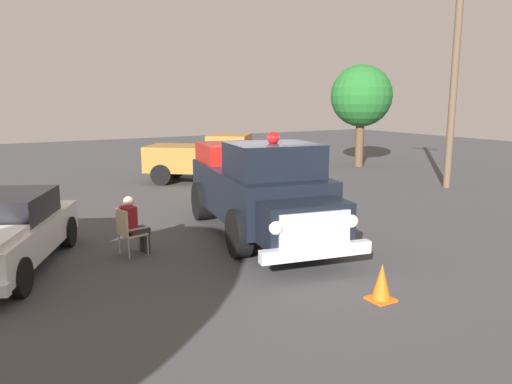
{
  "coord_description": "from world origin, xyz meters",
  "views": [
    {
      "loc": [
        -10.23,
        6.19,
        3.34
      ],
      "look_at": [
        0.2,
        0.03,
        1.02
      ],
      "focal_mm": 34.95,
      "sensor_mm": 36.0,
      "label": 1
    }
  ],
  "objects_px": {
    "lawn_chair_near_truck": "(128,229)",
    "lawn_chair_by_car": "(276,191)",
    "spectator_standing": "(275,165)",
    "spectator_seated": "(133,223)",
    "traffic_cone": "(382,283)",
    "parked_pickup": "(208,158)",
    "vintage_fire_truck": "(259,187)",
    "oak_tree_left": "(361,96)",
    "utility_pole": "(454,82)",
    "classic_hot_rod": "(1,233)"
  },
  "relations": [
    {
      "from": "spectator_seated",
      "to": "oak_tree_left",
      "type": "relative_size",
      "value": 0.27
    },
    {
      "from": "spectator_standing",
      "to": "traffic_cone",
      "type": "xyz_separation_m",
      "value": [
        -9.14,
        3.77,
        -0.66
      ]
    },
    {
      "from": "oak_tree_left",
      "to": "spectator_standing",
      "type": "bearing_deg",
      "value": 115.89
    },
    {
      "from": "classic_hot_rod",
      "to": "utility_pole",
      "type": "relative_size",
      "value": 0.63
    },
    {
      "from": "classic_hot_rod",
      "to": "spectator_seated",
      "type": "relative_size",
      "value": 3.67
    },
    {
      "from": "spectator_standing",
      "to": "oak_tree_left",
      "type": "height_order",
      "value": "oak_tree_left"
    },
    {
      "from": "lawn_chair_by_car",
      "to": "utility_pole",
      "type": "bearing_deg",
      "value": -90.27
    },
    {
      "from": "vintage_fire_truck",
      "to": "lawn_chair_by_car",
      "type": "distance_m",
      "value": 2.76
    },
    {
      "from": "spectator_seated",
      "to": "utility_pole",
      "type": "height_order",
      "value": "utility_pole"
    },
    {
      "from": "oak_tree_left",
      "to": "utility_pole",
      "type": "distance_m",
      "value": 6.18
    },
    {
      "from": "traffic_cone",
      "to": "classic_hot_rod",
      "type": "bearing_deg",
      "value": 47.45
    },
    {
      "from": "vintage_fire_truck",
      "to": "lawn_chair_by_car",
      "type": "bearing_deg",
      "value": -41.75
    },
    {
      "from": "lawn_chair_near_truck",
      "to": "oak_tree_left",
      "type": "bearing_deg",
      "value": -59.6
    },
    {
      "from": "lawn_chair_near_truck",
      "to": "oak_tree_left",
      "type": "relative_size",
      "value": 0.21
    },
    {
      "from": "spectator_standing",
      "to": "traffic_cone",
      "type": "distance_m",
      "value": 9.91
    },
    {
      "from": "parked_pickup",
      "to": "spectator_seated",
      "type": "height_order",
      "value": "parked_pickup"
    },
    {
      "from": "spectator_standing",
      "to": "spectator_seated",
      "type": "bearing_deg",
      "value": 125.09
    },
    {
      "from": "classic_hot_rod",
      "to": "oak_tree_left",
      "type": "height_order",
      "value": "oak_tree_left"
    },
    {
      "from": "spectator_seated",
      "to": "spectator_standing",
      "type": "xyz_separation_m",
      "value": [
        4.62,
        -6.58,
        0.27
      ]
    },
    {
      "from": "utility_pole",
      "to": "classic_hot_rod",
      "type": "bearing_deg",
      "value": 96.19
    },
    {
      "from": "spectator_seated",
      "to": "oak_tree_left",
      "type": "bearing_deg",
      "value": -59.45
    },
    {
      "from": "parked_pickup",
      "to": "spectator_seated",
      "type": "relative_size",
      "value": 3.77
    },
    {
      "from": "lawn_chair_near_truck",
      "to": "lawn_chair_by_car",
      "type": "bearing_deg",
      "value": -68.03
    },
    {
      "from": "classic_hot_rod",
      "to": "lawn_chair_near_truck",
      "type": "height_order",
      "value": "classic_hot_rod"
    },
    {
      "from": "vintage_fire_truck",
      "to": "parked_pickup",
      "type": "height_order",
      "value": "vintage_fire_truck"
    },
    {
      "from": "lawn_chair_by_car",
      "to": "spectator_standing",
      "type": "bearing_deg",
      "value": -32.22
    },
    {
      "from": "lawn_chair_near_truck",
      "to": "traffic_cone",
      "type": "distance_m",
      "value": 5.37
    },
    {
      "from": "vintage_fire_truck",
      "to": "lawn_chair_by_car",
      "type": "xyz_separation_m",
      "value": [
        2.01,
        -1.8,
        -0.61
      ]
    },
    {
      "from": "spectator_seated",
      "to": "traffic_cone",
      "type": "bearing_deg",
      "value": -148.17
    },
    {
      "from": "oak_tree_left",
      "to": "traffic_cone",
      "type": "relative_size",
      "value": 7.65
    },
    {
      "from": "parked_pickup",
      "to": "utility_pole",
      "type": "relative_size",
      "value": 0.65
    },
    {
      "from": "classic_hot_rod",
      "to": "parked_pickup",
      "type": "distance_m",
      "value": 10.64
    },
    {
      "from": "oak_tree_left",
      "to": "vintage_fire_truck",
      "type": "bearing_deg",
      "value": 127.48
    },
    {
      "from": "utility_pole",
      "to": "traffic_cone",
      "type": "xyz_separation_m",
      "value": [
        -6.5,
        9.7,
        -3.58
      ]
    },
    {
      "from": "spectator_seated",
      "to": "traffic_cone",
      "type": "height_order",
      "value": "spectator_seated"
    },
    {
      "from": "classic_hot_rod",
      "to": "utility_pole",
      "type": "bearing_deg",
      "value": -83.81
    },
    {
      "from": "utility_pole",
      "to": "oak_tree_left",
      "type": "bearing_deg",
      "value": -10.37
    },
    {
      "from": "parked_pickup",
      "to": "spectator_seated",
      "type": "distance_m",
      "value": 9.26
    },
    {
      "from": "lawn_chair_by_car",
      "to": "oak_tree_left",
      "type": "distance_m",
      "value": 10.92
    },
    {
      "from": "spectator_seated",
      "to": "traffic_cone",
      "type": "distance_m",
      "value": 5.33
    },
    {
      "from": "spectator_seated",
      "to": "spectator_standing",
      "type": "bearing_deg",
      "value": -54.91
    },
    {
      "from": "vintage_fire_truck",
      "to": "classic_hot_rod",
      "type": "distance_m",
      "value": 5.67
    },
    {
      "from": "lawn_chair_by_car",
      "to": "oak_tree_left",
      "type": "relative_size",
      "value": 0.21
    },
    {
      "from": "lawn_chair_near_truck",
      "to": "oak_tree_left",
      "type": "height_order",
      "value": "oak_tree_left"
    },
    {
      "from": "oak_tree_left",
      "to": "traffic_cone",
      "type": "distance_m",
      "value": 16.84
    },
    {
      "from": "vintage_fire_truck",
      "to": "utility_pole",
      "type": "bearing_deg",
      "value": -78.08
    },
    {
      "from": "lawn_chair_by_car",
      "to": "oak_tree_left",
      "type": "xyz_separation_m",
      "value": [
        6.02,
        -8.68,
        2.77
      ]
    },
    {
      "from": "traffic_cone",
      "to": "spectator_seated",
      "type": "bearing_deg",
      "value": 31.83
    },
    {
      "from": "spectator_seated",
      "to": "utility_pole",
      "type": "relative_size",
      "value": 0.17
    },
    {
      "from": "lawn_chair_near_truck",
      "to": "vintage_fire_truck",
      "type": "bearing_deg",
      "value": -89.45
    }
  ]
}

